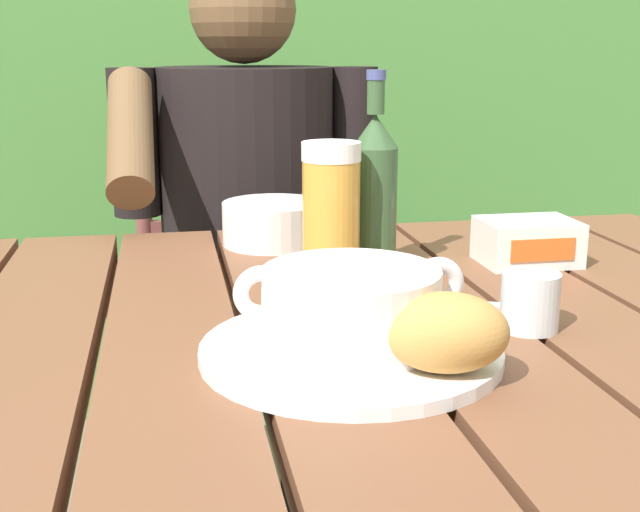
# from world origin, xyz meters

# --- Properties ---
(dining_table) EXTENTS (1.26, 0.89, 0.77)m
(dining_table) POSITION_xyz_m (0.00, 0.00, 0.67)
(dining_table) COLOR brown
(dining_table) RESTS_ON ground_plane
(hedge_backdrop) EXTENTS (3.27, 0.89, 2.46)m
(hedge_backdrop) POSITION_xyz_m (0.06, 1.81, 1.07)
(hedge_backdrop) COLOR #4A843B
(hedge_backdrop) RESTS_ON ground_plane
(chair_near_diner) EXTENTS (0.44, 0.45, 0.98)m
(chair_near_diner) POSITION_xyz_m (0.01, 0.88, 0.48)
(chair_near_diner) COLOR brown
(chair_near_diner) RESTS_ON ground_plane
(person_eating) EXTENTS (0.48, 0.47, 1.21)m
(person_eating) POSITION_xyz_m (0.01, 0.68, 0.71)
(person_eating) COLOR black
(person_eating) RESTS_ON ground_plane
(serving_plate) EXTENTS (0.27, 0.27, 0.01)m
(serving_plate) POSITION_xyz_m (0.02, -0.11, 0.77)
(serving_plate) COLOR white
(serving_plate) RESTS_ON dining_table
(soup_bowl) EXTENTS (0.21, 0.16, 0.08)m
(soup_bowl) POSITION_xyz_m (0.02, -0.11, 0.82)
(soup_bowl) COLOR white
(soup_bowl) RESTS_ON serving_plate
(bread_roll) EXTENTS (0.12, 0.10, 0.07)m
(bread_roll) POSITION_xyz_m (0.08, -0.18, 0.81)
(bread_roll) COLOR #C18B45
(bread_roll) RESTS_ON serving_plate
(beer_glass) EXTENTS (0.07, 0.07, 0.17)m
(beer_glass) POSITION_xyz_m (0.05, 0.15, 0.85)
(beer_glass) COLOR gold
(beer_glass) RESTS_ON dining_table
(beer_bottle) EXTENTS (0.06, 0.06, 0.25)m
(beer_bottle) POSITION_xyz_m (0.12, 0.19, 0.87)
(beer_bottle) COLOR #365631
(beer_bottle) RESTS_ON dining_table
(water_glass_small) EXTENTS (0.06, 0.06, 0.06)m
(water_glass_small) POSITION_xyz_m (0.21, -0.07, 0.80)
(water_glass_small) COLOR silver
(water_glass_small) RESTS_ON dining_table
(butter_tub) EXTENTS (0.12, 0.09, 0.06)m
(butter_tub) POSITION_xyz_m (0.32, 0.17, 0.79)
(butter_tub) COLOR white
(butter_tub) RESTS_ON dining_table
(table_knife) EXTENTS (0.14, 0.06, 0.01)m
(table_knife) POSITION_xyz_m (0.16, 0.01, 0.77)
(table_knife) COLOR silver
(table_knife) RESTS_ON dining_table
(diner_bowl) EXTENTS (0.15, 0.15, 0.06)m
(diner_bowl) POSITION_xyz_m (0.01, 0.34, 0.80)
(diner_bowl) COLOR white
(diner_bowl) RESTS_ON dining_table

